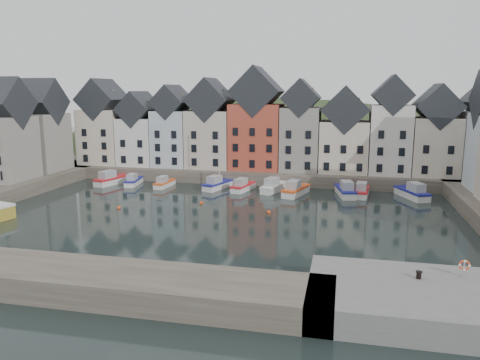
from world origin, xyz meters
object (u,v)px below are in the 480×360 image
(life_ring_post, at_px, (464,266))
(boat_d, at_px, (217,184))
(mooring_bollard, at_px, (419,275))
(boat_a, at_px, (111,180))

(life_ring_post, bearing_deg, boat_d, 128.91)
(mooring_bollard, relative_size, life_ring_post, 0.43)
(boat_a, distance_m, life_ring_post, 59.12)
(boat_d, bearing_deg, mooring_bollard, -37.99)
(boat_d, distance_m, life_ring_post, 45.82)
(boat_a, bearing_deg, mooring_bollard, -24.85)
(life_ring_post, bearing_deg, mooring_bollard, -161.23)
(boat_a, height_order, mooring_bollard, mooring_bollard)
(boat_d, xyz_separation_m, mooring_bollard, (25.46, -36.74, 1.51))
(boat_d, height_order, mooring_bollard, boat_d)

